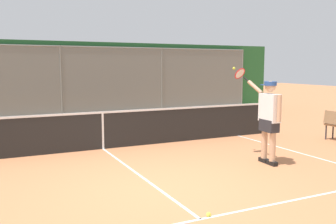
# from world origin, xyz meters

# --- Properties ---
(ground_plane) EXTENTS (60.00, 60.00, 0.00)m
(ground_plane) POSITION_xyz_m (0.00, 0.00, 0.00)
(ground_plane) COLOR #C67A4C
(fence_backdrop) EXTENTS (20.19, 1.37, 3.06)m
(fence_backdrop) POSITION_xyz_m (0.00, -9.97, 1.52)
(fence_backdrop) COLOR slate
(fence_backdrop) RESTS_ON ground
(tennis_net) EXTENTS (10.80, 0.09, 1.07)m
(tennis_net) POSITION_xyz_m (0.00, -3.56, 0.49)
(tennis_net) COLOR #2D2D2D
(tennis_net) RESTS_ON ground
(tennis_player) EXTENTS (0.43, 1.46, 2.07)m
(tennis_player) POSITION_xyz_m (-2.81, -0.65, 1.06)
(tennis_player) COLOR black
(tennis_player) RESTS_ON ground
(tennis_ball_mid_court) EXTENTS (0.07, 0.07, 0.07)m
(tennis_ball_mid_court) POSITION_xyz_m (-0.15, 1.26, 0.03)
(tennis_ball_mid_court) COLOR #D6E042
(tennis_ball_mid_court) RESTS_ON ground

